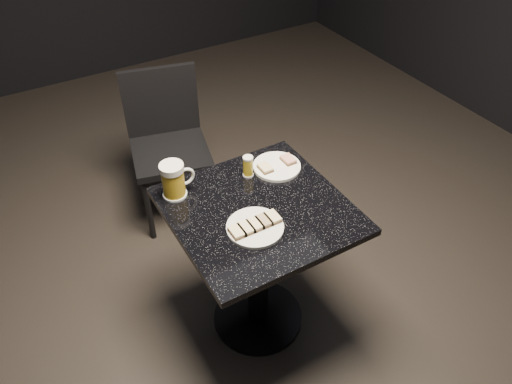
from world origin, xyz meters
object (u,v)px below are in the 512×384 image
table (258,249)px  beer_mug (174,180)px  plate_large (255,227)px  chair (167,138)px  beer_tumbler (248,166)px  plate_small (277,167)px

table → beer_mug: size_ratio=4.75×
plate_large → table: size_ratio=0.30×
plate_large → chair: bearing=86.8°
table → chair: size_ratio=0.85×
plate_large → chair: chair is taller
plate_large → chair: 1.13m
beer_mug → beer_tumbler: 0.33m
table → chair: bearing=90.6°
plate_large → beer_mug: beer_mug is taller
plate_small → table: plate_small is taller
beer_mug → table: bearing=-43.6°
table → beer_tumbler: beer_tumbler is taller
beer_tumbler → chair: chair is taller
beer_mug → beer_tumbler: bearing=-6.6°
chair → beer_tumbler: bearing=-84.2°
plate_large → beer_mug: bearing=118.4°
plate_large → table: (0.07, 0.10, -0.25)m
plate_large → table: plate_large is taller
plate_large → plate_small: bearing=45.7°
plate_small → beer_tumbler: beer_tumbler is taller
plate_large → beer_mug: 0.40m
plate_large → plate_small: size_ratio=1.05×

